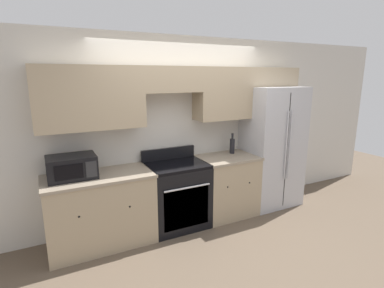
{
  "coord_description": "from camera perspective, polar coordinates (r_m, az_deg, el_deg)",
  "views": [
    {
      "loc": [
        -1.82,
        -3.22,
        2.06
      ],
      "look_at": [
        0.0,
        0.31,
        1.15
      ],
      "focal_mm": 28.0,
      "sensor_mm": 36.0,
      "label": 1
    }
  ],
  "objects": [
    {
      "name": "ground_plane",
      "position": [
        4.24,
        2.0,
        -16.22
      ],
      "size": [
        12.0,
        12.0,
        0.0
      ],
      "primitive_type": "plane",
      "color": "brown"
    },
    {
      "name": "wall_back",
      "position": [
        4.26,
        -1.54,
        5.47
      ],
      "size": [
        8.0,
        0.39,
        2.6
      ],
      "color": "beige",
      "rests_on": "ground_plane"
    },
    {
      "name": "lower_cabinets_left",
      "position": [
        3.92,
        -16.98,
        -11.93
      ],
      "size": [
        1.28,
        0.64,
        0.9
      ],
      "color": "tan",
      "rests_on": "ground_plane"
    },
    {
      "name": "lower_cabinets_right",
      "position": [
        4.57,
        6.57,
        -7.83
      ],
      "size": [
        0.86,
        0.64,
        0.9
      ],
      "color": "tan",
      "rests_on": "ground_plane"
    },
    {
      "name": "oven_range",
      "position": [
        4.19,
        -2.89,
        -9.63
      ],
      "size": [
        0.8,
        0.65,
        1.06
      ],
      "color": "black",
      "rests_on": "ground_plane"
    },
    {
      "name": "refrigerator",
      "position": [
        4.98,
        14.62,
        -0.45
      ],
      "size": [
        0.89,
        0.77,
        1.9
      ],
      "color": "#B7B7BC",
      "rests_on": "ground_plane"
    },
    {
      "name": "microwave",
      "position": [
        3.73,
        -21.93,
        -4.08
      ],
      "size": [
        0.54,
        0.39,
        0.26
      ],
      "color": "black",
      "rests_on": "lower_cabinets_left"
    },
    {
      "name": "bottle",
      "position": [
        4.59,
        7.66,
        -0.27
      ],
      "size": [
        0.07,
        0.07,
        0.31
      ],
      "color": "black",
      "rests_on": "lower_cabinets_right"
    }
  ]
}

